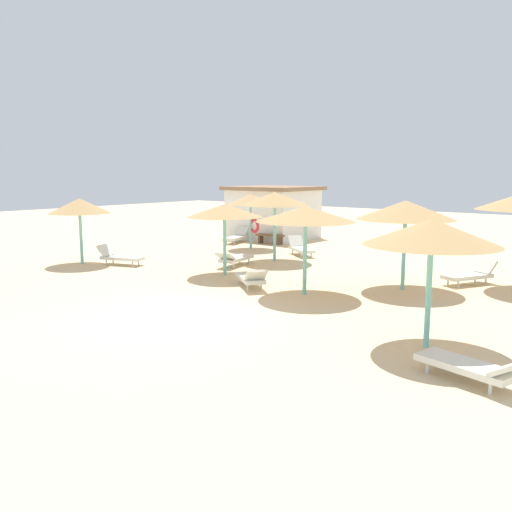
{
  "coord_description": "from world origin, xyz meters",
  "views": [
    {
      "loc": [
        9.94,
        -9.1,
        3.65
      ],
      "look_at": [
        0.0,
        3.0,
        1.2
      ],
      "focal_mm": 37.84,
      "sensor_mm": 36.0,
      "label": 1
    }
  ],
  "objects_px": {
    "bench_0": "(270,237)",
    "beach_cabana": "(273,212)",
    "lounger_4": "(251,278)",
    "parasol_2": "(275,199)",
    "parasol_5": "(251,200)",
    "lounger_2": "(301,248)",
    "lounger_6": "(472,366)",
    "parasol_1": "(224,211)",
    "parasol_6": "(432,233)",
    "parasol_4": "(305,214)",
    "lounger_1": "(235,258)",
    "parasol_0": "(79,206)",
    "lounger_0": "(119,257)",
    "lounger_5": "(236,237)",
    "parasol_8": "(406,210)",
    "lounger_3": "(470,275)"
  },
  "relations": [
    {
      "from": "lounger_4",
      "to": "bench_0",
      "type": "relative_size",
      "value": 1.23
    },
    {
      "from": "lounger_2",
      "to": "beach_cabana",
      "type": "bearing_deg",
      "value": 138.55
    },
    {
      "from": "lounger_1",
      "to": "parasol_4",
      "type": "bearing_deg",
      "value": -25.82
    },
    {
      "from": "lounger_2",
      "to": "parasol_0",
      "type": "bearing_deg",
      "value": -126.29
    },
    {
      "from": "parasol_2",
      "to": "parasol_5",
      "type": "height_order",
      "value": "parasol_2"
    },
    {
      "from": "lounger_6",
      "to": "beach_cabana",
      "type": "relative_size",
      "value": 0.45
    },
    {
      "from": "lounger_1",
      "to": "parasol_6",
      "type": "bearing_deg",
      "value": -26.47
    },
    {
      "from": "lounger_4",
      "to": "bench_0",
      "type": "xyz_separation_m",
      "value": [
        -5.98,
        8.65,
        0.03
      ]
    },
    {
      "from": "parasol_1",
      "to": "parasol_4",
      "type": "xyz_separation_m",
      "value": [
        3.96,
        -0.78,
        0.12
      ]
    },
    {
      "from": "parasol_1",
      "to": "beach_cabana",
      "type": "distance_m",
      "value": 11.12
    },
    {
      "from": "lounger_6",
      "to": "bench_0",
      "type": "distance_m",
      "value": 18.63
    },
    {
      "from": "parasol_1",
      "to": "lounger_0",
      "type": "relative_size",
      "value": 1.35
    },
    {
      "from": "lounger_5",
      "to": "beach_cabana",
      "type": "relative_size",
      "value": 0.44
    },
    {
      "from": "lounger_6",
      "to": "beach_cabana",
      "type": "bearing_deg",
      "value": 137.06
    },
    {
      "from": "parasol_8",
      "to": "lounger_3",
      "type": "distance_m",
      "value": 3.34
    },
    {
      "from": "bench_0",
      "to": "beach_cabana",
      "type": "bearing_deg",
      "value": 123.7
    },
    {
      "from": "parasol_0",
      "to": "lounger_2",
      "type": "xyz_separation_m",
      "value": [
        5.46,
        7.43,
        -1.98
      ]
    },
    {
      "from": "lounger_3",
      "to": "beach_cabana",
      "type": "xyz_separation_m",
      "value": [
        -12.63,
        5.82,
        1.13
      ]
    },
    {
      "from": "parasol_5",
      "to": "parasol_6",
      "type": "distance_m",
      "value": 15.18
    },
    {
      "from": "parasol_0",
      "to": "lounger_1",
      "type": "distance_m",
      "value": 6.46
    },
    {
      "from": "lounger_4",
      "to": "lounger_5",
      "type": "distance_m",
      "value": 10.94
    },
    {
      "from": "lounger_0",
      "to": "lounger_5",
      "type": "xyz_separation_m",
      "value": [
        -0.83,
        7.95,
        0.0
      ]
    },
    {
      "from": "parasol_5",
      "to": "bench_0",
      "type": "relative_size",
      "value": 1.69
    },
    {
      "from": "lounger_6",
      "to": "parasol_1",
      "type": "bearing_deg",
      "value": 155.44
    },
    {
      "from": "parasol_4",
      "to": "lounger_4",
      "type": "xyz_separation_m",
      "value": [
        -1.91,
        -0.22,
        -2.1
      ]
    },
    {
      "from": "parasol_6",
      "to": "lounger_4",
      "type": "bearing_deg",
      "value": 161.6
    },
    {
      "from": "parasol_2",
      "to": "lounger_4",
      "type": "bearing_deg",
      "value": -60.83
    },
    {
      "from": "parasol_5",
      "to": "lounger_6",
      "type": "xyz_separation_m",
      "value": [
        13.67,
        -10.32,
        -2.0
      ]
    },
    {
      "from": "parasol_2",
      "to": "bench_0",
      "type": "xyz_separation_m",
      "value": [
        -3.44,
        4.1,
        -2.21
      ]
    },
    {
      "from": "parasol_0",
      "to": "lounger_0",
      "type": "relative_size",
      "value": 1.33
    },
    {
      "from": "parasol_1",
      "to": "parasol_8",
      "type": "distance_m",
      "value": 6.19
    },
    {
      "from": "parasol_5",
      "to": "lounger_4",
      "type": "distance_m",
      "value": 8.98
    },
    {
      "from": "lounger_3",
      "to": "lounger_5",
      "type": "relative_size",
      "value": 0.99
    },
    {
      "from": "parasol_2",
      "to": "parasol_5",
      "type": "distance_m",
      "value": 3.77
    },
    {
      "from": "parasol_8",
      "to": "parasol_6",
      "type": "bearing_deg",
      "value": -60.81
    },
    {
      "from": "lounger_0",
      "to": "lounger_2",
      "type": "xyz_separation_m",
      "value": [
        4.15,
        6.59,
        0.0
      ]
    },
    {
      "from": "parasol_1",
      "to": "lounger_2",
      "type": "relative_size",
      "value": 1.42
    },
    {
      "from": "parasol_0",
      "to": "bench_0",
      "type": "height_order",
      "value": "parasol_0"
    },
    {
      "from": "parasol_0",
      "to": "bench_0",
      "type": "relative_size",
      "value": 1.7
    },
    {
      "from": "lounger_3",
      "to": "parasol_1",
      "type": "bearing_deg",
      "value": -151.84
    },
    {
      "from": "lounger_6",
      "to": "bench_0",
      "type": "xyz_separation_m",
      "value": [
        -14.03,
        12.27,
        0.03
      ]
    },
    {
      "from": "parasol_0",
      "to": "beach_cabana",
      "type": "relative_size",
      "value": 0.59
    },
    {
      "from": "parasol_6",
      "to": "lounger_5",
      "type": "bearing_deg",
      "value": 144.66
    },
    {
      "from": "parasol_6",
      "to": "parasol_8",
      "type": "height_order",
      "value": "parasol_8"
    },
    {
      "from": "lounger_4",
      "to": "lounger_6",
      "type": "bearing_deg",
      "value": -24.19
    },
    {
      "from": "beach_cabana",
      "to": "lounger_0",
      "type": "bearing_deg",
      "value": -86.73
    },
    {
      "from": "parasol_1",
      "to": "bench_0",
      "type": "distance_m",
      "value": 8.82
    },
    {
      "from": "lounger_1",
      "to": "lounger_4",
      "type": "xyz_separation_m",
      "value": [
        3.02,
        -2.6,
        0.01
      ]
    },
    {
      "from": "parasol_5",
      "to": "lounger_2",
      "type": "bearing_deg",
      "value": -3.56
    },
    {
      "from": "parasol_8",
      "to": "lounger_0",
      "type": "bearing_deg",
      "value": -164.99
    }
  ]
}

